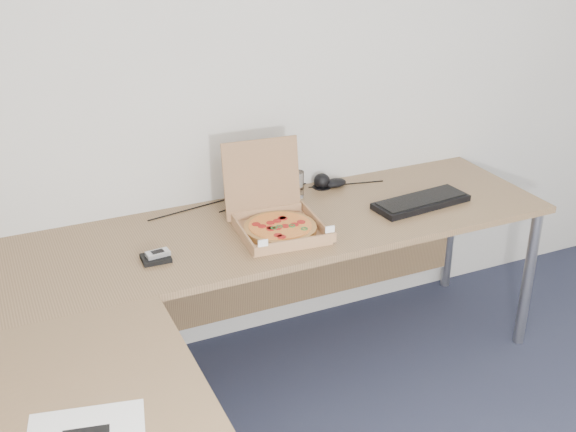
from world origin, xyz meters
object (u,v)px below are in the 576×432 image
desk (228,299)px  pizza_box (278,222)px  drinking_glass (296,184)px  wallet (156,258)px  keyboard (421,202)px

desk → pizza_box: size_ratio=6.50×
drinking_glass → wallet: drinking_glass is taller
desk → keyboard: (1.04, 0.34, 0.04)m
desk → wallet: size_ratio=23.43×
pizza_box → wallet: bearing=-171.1°
desk → keyboard: keyboard is taller
desk → pizza_box: pizza_box is taller
pizza_box → keyboard: pizza_box is taller
wallet → desk: bearing=-61.5°
keyboard → wallet: keyboard is taller
keyboard → wallet: 1.21m
pizza_box → wallet: pizza_box is taller
desk → keyboard: bearing=18.2°
desk → keyboard: size_ratio=5.65×
drinking_glass → wallet: bearing=-156.1°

